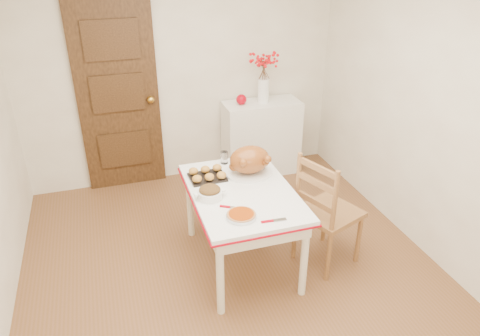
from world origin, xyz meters
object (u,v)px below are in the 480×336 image
object	(u,v)px
sideboard	(261,138)
chair_oak	(329,210)
kitchen_table	(242,227)
pumpkin_pie	(241,215)
turkey_platter	(250,161)

from	to	relation	value
sideboard	chair_oak	bearing A→B (deg)	-91.03
sideboard	kitchen_table	distance (m)	1.74
sideboard	pumpkin_pie	size ratio (longest dim) A/B	3.96
turkey_platter	chair_oak	bearing A→B (deg)	-46.92
kitchen_table	sideboard	bearing A→B (deg)	64.48
sideboard	chair_oak	xyz separation A→B (m)	(-0.03, -1.76, 0.08)
chair_oak	pumpkin_pie	size ratio (longest dim) A/B	4.64
kitchen_table	chair_oak	xyz separation A→B (m)	(0.72, -0.19, 0.15)
sideboard	chair_oak	world-z (taller)	chair_oak
sideboard	turkey_platter	world-z (taller)	turkey_platter
chair_oak	turkey_platter	bearing A→B (deg)	31.98
kitchen_table	pumpkin_pie	bearing A→B (deg)	-108.52
turkey_platter	pumpkin_pie	xyz separation A→B (m)	(-0.27, -0.62, -0.11)
chair_oak	sideboard	bearing A→B (deg)	-22.13
kitchen_table	turkey_platter	distance (m)	0.57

